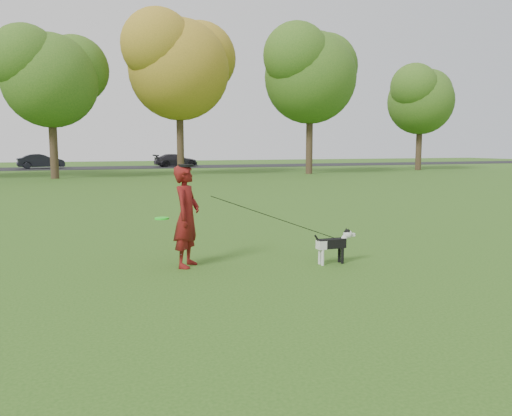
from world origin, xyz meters
name	(u,v)px	position (x,y,z in m)	size (l,w,h in m)	color
ground	(261,269)	(0.00, 0.00, 0.00)	(120.00, 120.00, 0.00)	#285116
road	(108,168)	(0.00, 40.00, 0.01)	(120.00, 7.00, 0.02)	black
man	(187,216)	(-1.10, 0.59, 0.85)	(0.62, 0.41, 1.70)	#5E0D10
dog	(334,242)	(1.30, -0.07, 0.37)	(0.79, 0.16, 0.60)	black
car_mid	(41,161)	(-5.62, 40.00, 0.65)	(1.34, 3.84, 1.27)	black
car_right	(176,160)	(6.24, 40.00, 0.62)	(1.69, 4.15, 1.20)	black
man_held_items	(276,218)	(0.35, 0.23, 0.79)	(3.05, 0.78, 1.30)	#1EF122
tree_row	(94,59)	(-1.43, 26.07, 7.41)	(51.74, 8.86, 12.01)	#38281C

